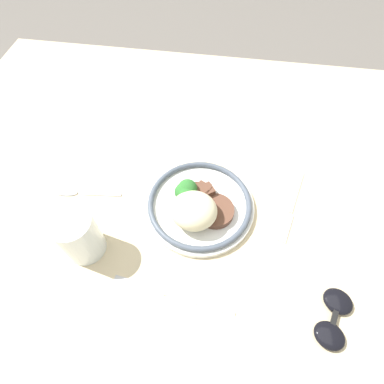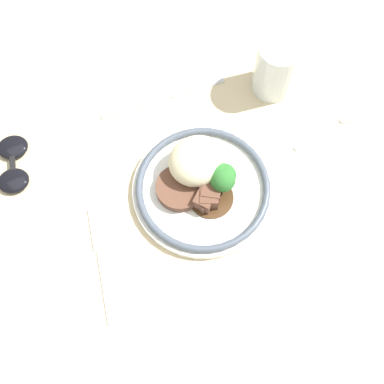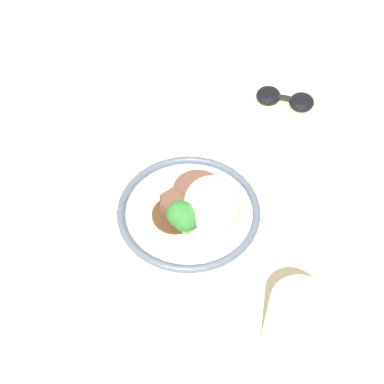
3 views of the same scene
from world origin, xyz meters
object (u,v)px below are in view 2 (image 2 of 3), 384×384
at_px(fork, 99,253).
at_px(sunglasses, 13,164).
at_px(juice_glass, 276,69).
at_px(plate, 203,182).
at_px(knife, 168,96).
at_px(spoon, 342,121).

bearing_deg(fork, sunglasses, 32.97).
height_order(juice_glass, fork, juice_glass).
height_order(plate, knife, plate).
height_order(plate, sunglasses, plate).
relative_size(fork, knife, 0.81).
height_order(fork, sunglasses, sunglasses).
distance_m(fork, sunglasses, 0.22).
relative_size(plate, spoon, 1.57).
height_order(plate, spoon, plate).
height_order(knife, spoon, spoon).
height_order(fork, knife, same).
height_order(spoon, sunglasses, sunglasses).
relative_size(juice_glass, spoon, 0.74).
relative_size(plate, juice_glass, 2.12).
relative_size(plate, knife, 1.01).
height_order(juice_glass, sunglasses, juice_glass).
distance_m(juice_glass, fork, 0.43).
relative_size(juice_glass, fork, 0.59).
bearing_deg(plate, knife, 81.06).
bearing_deg(sunglasses, fork, -53.31).
height_order(juice_glass, spoon, juice_glass).
bearing_deg(plate, sunglasses, 145.26).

